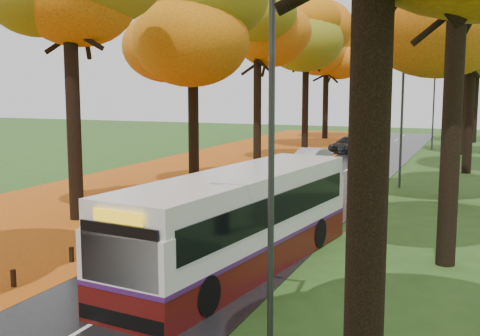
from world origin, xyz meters
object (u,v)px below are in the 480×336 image
Objects in this scene: streetlamp_far at (431,97)px; car_silver at (310,159)px; streetlamp_near at (260,130)px; bus at (240,219)px; streetlamp_mid at (398,103)px; car_white at (291,169)px; car_dark at (349,144)px.

car_silver is (-6.29, -17.21, -3.95)m from streetlamp_far.
streetlamp_near reaches higher than bus.
streetlamp_mid is 2.23× the size of car_white.
car_silver is at bearing 142.71° from streetlamp_mid.
streetlamp_near is 1.82× the size of car_silver.
car_silver is at bearing 107.47° from bus.
car_white is at bearing -78.90° from car_silver.
streetlamp_near is 44.00m from streetlamp_far.
car_white is (-6.30, 0.65, -4.06)m from streetlamp_mid.
car_dark is at bearing 107.50° from car_white.
bus is 2.64× the size of car_silver.
streetlamp_far is (0.00, 22.00, 0.00)m from streetlamp_mid.
bus is (-2.34, -39.39, -3.11)m from streetlamp_far.
car_dark is at bearing 110.25° from streetlamp_mid.
streetlamp_near and streetlamp_mid have the same top height.
streetlamp_near is 27.80m from car_silver.
streetlamp_near is 2.23× the size of car_white.
bus reaches higher than car_silver.
bus is 2.54× the size of car_dark.
car_dark is (-6.17, 16.72, -4.01)m from streetlamp_mid.
streetlamp_near is 1.00× the size of streetlamp_far.
car_silver is at bearing 107.86° from car_white.
car_dark is (0.12, 11.93, -0.06)m from car_silver.
bus is 3.24× the size of car_white.
car_white is at bearing 174.14° from streetlamp_mid.
car_silver is at bearing -71.53° from car_dark.
bus is at bearing -97.66° from streetlamp_mid.
car_silver is at bearing -110.07° from streetlamp_far.
bus reaches higher than car_dark.
streetlamp_far is at bearing 81.13° from car_silver.
car_dark is at bearing -139.42° from streetlamp_far.
car_white is at bearing -71.41° from car_dark.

